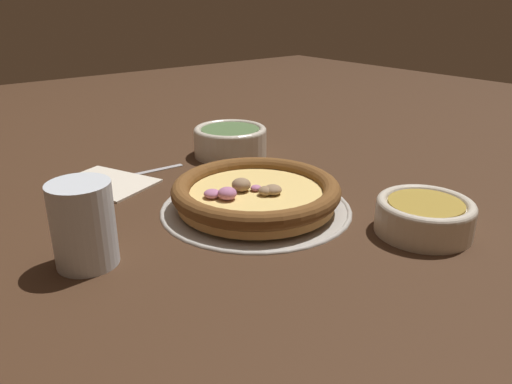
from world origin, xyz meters
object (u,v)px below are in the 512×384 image
object	(u,v)px
fork	(137,174)
pizza_tray	(256,207)
bowl_near	(424,215)
bowl_far	(230,140)
drinking_cup	(82,223)
napkin	(106,182)
pizza	(256,193)

from	to	relation	value
fork	pizza_tray	bearing A→B (deg)	109.02
bowl_near	bowl_far	distance (m)	0.47
bowl_near	bowl_far	bearing A→B (deg)	-179.88
drinking_cup	napkin	bearing A→B (deg)	152.20
pizza_tray	drinking_cup	bearing A→B (deg)	-90.84
bowl_near	drinking_cup	bearing A→B (deg)	-118.10
pizza_tray	pizza	bearing A→B (deg)	-87.83
pizza_tray	pizza	world-z (taller)	pizza
pizza_tray	napkin	xyz separation A→B (m)	(-0.26, -0.14, 0.00)
pizza_tray	napkin	world-z (taller)	same
pizza_tray	bowl_far	world-z (taller)	bowl_far
napkin	pizza_tray	bearing A→B (deg)	28.89
pizza	fork	size ratio (longest dim) A/B	1.57
bowl_far	napkin	distance (m)	0.28
pizza_tray	drinking_cup	size ratio (longest dim) A/B	2.78
bowl_far	napkin	bearing A→B (deg)	-90.23
pizza_tray	fork	xyz separation A→B (m)	(-0.27, -0.08, -0.00)
pizza	bowl_near	size ratio (longest dim) A/B	1.94
bowl_far	napkin	world-z (taller)	bowl_far
drinking_cup	fork	bearing A→B (deg)	143.10
drinking_cup	fork	xyz separation A→B (m)	(-0.27, 0.20, -0.05)
bowl_far	fork	world-z (taller)	bowl_far
bowl_near	drinking_cup	distance (m)	0.47
bowl_far	pizza_tray	bearing A→B (deg)	-27.84
drinking_cup	napkin	xyz separation A→B (m)	(-0.25, 0.13, -0.05)
bowl_near	bowl_far	xyz separation A→B (m)	(-0.47, -0.00, 0.01)
pizza	bowl_near	distance (m)	0.26
bowl_far	napkin	size ratio (longest dim) A/B	0.78
pizza_tray	bowl_near	distance (m)	0.26
drinking_cup	fork	distance (m)	0.34
pizza_tray	pizza	size ratio (longest dim) A/B	1.14
drinking_cup	napkin	size ratio (longest dim) A/B	0.56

